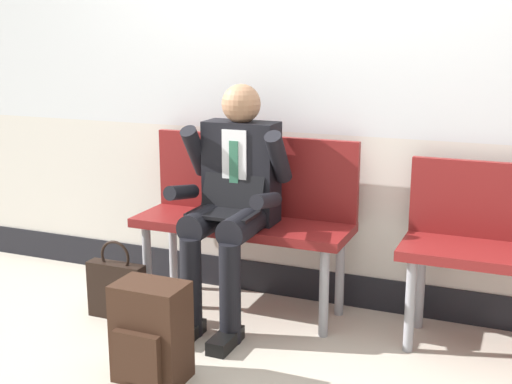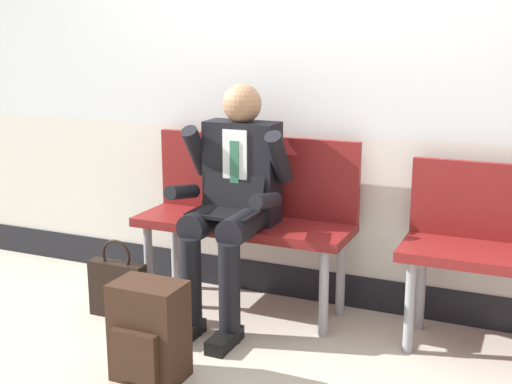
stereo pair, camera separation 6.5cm
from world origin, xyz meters
name	(u,v)px [view 1 (the left image)]	position (x,y,z in m)	size (l,w,h in m)	color
ground_plane	(273,348)	(0.00, 0.00, 0.00)	(18.00, 18.00, 0.00)	#B2A899
station_wall	(323,47)	(0.00, 0.73, 1.46)	(5.05, 0.14, 2.96)	silver
bench_with_person	(247,208)	(-0.34, 0.45, 0.58)	(1.21, 0.42, 0.98)	maroon
person_seated	(232,197)	(-0.34, 0.25, 0.69)	(0.57, 0.70, 1.28)	black
backpack	(151,333)	(-0.40, -0.50, 0.23)	(0.32, 0.25, 0.46)	#331E14
handbag	(117,289)	(-0.93, 0.02, 0.17)	(0.33, 0.09, 0.45)	black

